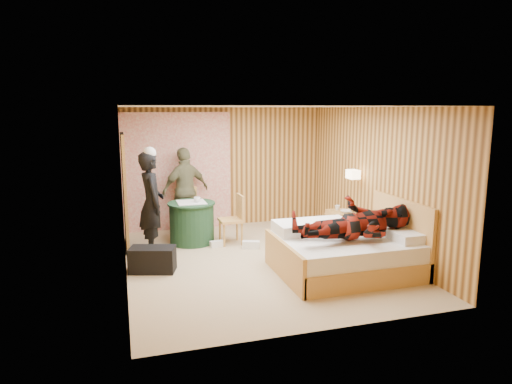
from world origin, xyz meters
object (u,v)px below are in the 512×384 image
object	(u,v)px
woman_standing	(152,203)
bed	(346,252)
round_table	(192,222)
nightstand	(340,224)
chair_near	(235,215)
duffel_bag	(153,259)
wall_lamp	(353,174)
chair_far	(187,207)
man_at_table	(186,191)
man_on_bed	(356,213)

from	to	relation	value
woman_standing	bed	bearing A→B (deg)	-128.03
bed	round_table	world-z (taller)	bed
round_table	woman_standing	size ratio (longest dim) A/B	0.50
nightstand	chair_near	bearing A→B (deg)	171.96
round_table	bed	bearing A→B (deg)	-47.69
round_table	duffel_bag	xyz separation A→B (m)	(-0.82, -1.36, -0.20)
wall_lamp	chair_far	size ratio (longest dim) A/B	0.28
chair_far	woman_standing	xyz separation A→B (m)	(-0.75, -1.14, 0.34)
wall_lamp	man_at_table	world-z (taller)	man_at_table
man_on_bed	duffel_bag	bearing A→B (deg)	159.27
man_on_bed	woman_standing	bearing A→B (deg)	144.38
round_table	man_at_table	world-z (taller)	man_at_table
man_on_bed	round_table	bearing A→B (deg)	129.89
nightstand	man_on_bed	xyz separation A→B (m)	(-0.73, -1.90, 0.70)
chair_near	woman_standing	bearing A→B (deg)	-83.74
woman_standing	man_on_bed	world-z (taller)	man_on_bed
chair_far	man_at_table	bearing A→B (deg)	110.00
man_on_bed	nightstand	bearing A→B (deg)	69.00
chair_far	nightstand	bearing A→B (deg)	-17.29
nightstand	round_table	size ratio (longest dim) A/B	0.63
chair_far	man_on_bed	bearing A→B (deg)	-50.29
wall_lamp	nightstand	world-z (taller)	wall_lamp
round_table	chair_far	distance (m)	0.71
chair_far	chair_near	bearing A→B (deg)	-44.84
chair_near	man_at_table	world-z (taller)	man_at_table
duffel_bag	man_on_bed	size ratio (longest dim) A/B	0.38
nightstand	chair_far	distance (m)	3.03
chair_far	man_on_bed	distance (m)	3.76
man_on_bed	wall_lamp	bearing A→B (deg)	63.35
round_table	chair_far	xyz separation A→B (m)	(0.01, 0.69, 0.15)
bed	wall_lamp	bearing A→B (deg)	58.65
chair_near	man_at_table	distance (m)	1.29
bed	round_table	distance (m)	2.99
nightstand	duffel_bag	world-z (taller)	nightstand
bed	duffel_bag	bearing A→B (deg)	163.23
bed	man_on_bed	size ratio (longest dim) A/B	1.14
chair_far	chair_near	world-z (taller)	chair_far
chair_near	nightstand	bearing A→B (deg)	80.97
wall_lamp	bed	size ratio (longest dim) A/B	0.13
wall_lamp	duffel_bag	distance (m)	3.82
bed	chair_far	bearing A→B (deg)	124.60
bed	nightstand	world-z (taller)	bed
man_on_bed	man_at_table	bearing A→B (deg)	122.72
nightstand	duffel_bag	size ratio (longest dim) A/B	0.82
chair_near	man_at_table	size ratio (longest dim) A/B	0.53
duffel_bag	chair_near	bearing A→B (deg)	51.63
wall_lamp	nightstand	distance (m)	1.09
bed	duffel_bag	size ratio (longest dim) A/B	2.97
woman_standing	chair_near	bearing A→B (deg)	-88.13
duffel_bag	woman_standing	world-z (taller)	woman_standing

